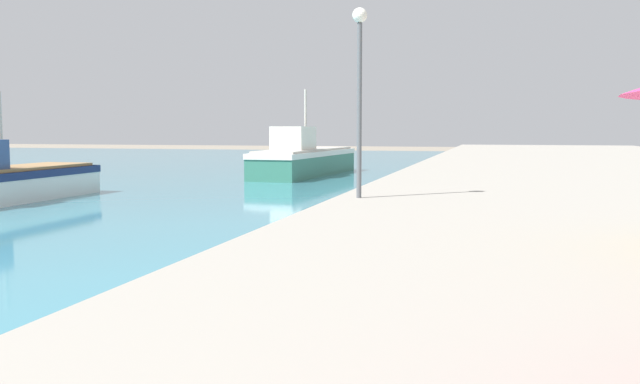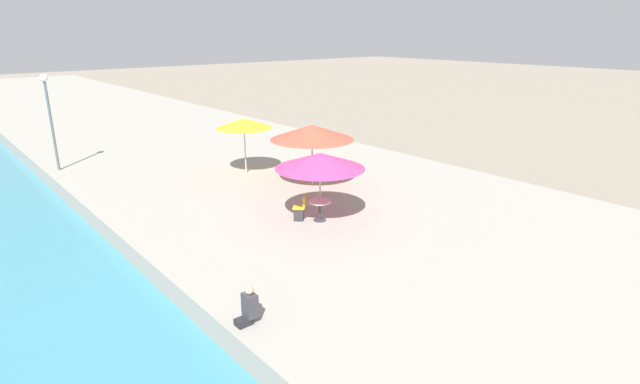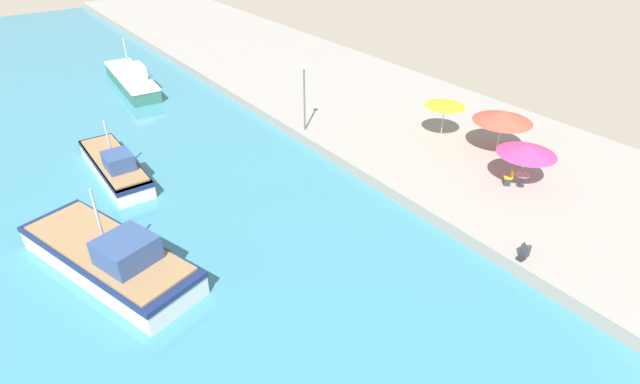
{
  "view_description": "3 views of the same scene",
  "coord_description": "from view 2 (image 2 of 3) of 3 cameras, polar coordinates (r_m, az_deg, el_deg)",
  "views": [
    {
      "loc": [
        4.0,
        9.08,
        2.44
      ],
      "look_at": [
        1.5,
        18.8,
        1.52
      ],
      "focal_mm": 40.0,
      "sensor_mm": 36.0,
      "label": 1
    },
    {
      "loc": [
        -4.68,
        -0.0,
        7.23
      ],
      "look_at": [
        6.14,
        12.89,
        1.72
      ],
      "focal_mm": 28.0,
      "sensor_mm": 36.0,
      "label": 2
    },
    {
      "loc": [
        -17.16,
        0.04,
        14.92
      ],
      "look_at": [
        -4.0,
        18.0,
        1.32
      ],
      "focal_mm": 28.0,
      "sensor_mm": 36.0,
      "label": 3
    }
  ],
  "objects": [
    {
      "name": "cafe_table",
      "position": [
        17.66,
        -0.03,
        -1.66
      ],
      "size": [
        0.8,
        0.8,
        0.74
      ],
      "color": "#333338",
      "rests_on": "quay_promenade"
    },
    {
      "name": "cafe_chair_left",
      "position": [
        17.79,
        -2.36,
        -2.23
      ],
      "size": [
        0.59,
        0.59,
        0.91
      ],
      "rotation": [
        0.0,
        0.0,
        0.8
      ],
      "color": "#2D2D33",
      "rests_on": "quay_promenade"
    },
    {
      "name": "quay_promenade",
      "position": [
        39.71,
        -20.91,
        6.97
      ],
      "size": [
        16.0,
        90.0,
        0.72
      ],
      "color": "gray",
      "rests_on": "ground_plane"
    },
    {
      "name": "cafe_umbrella_white",
      "position": [
        21.3,
        -0.92,
        6.85
      ],
      "size": [
        3.59,
        3.59,
        2.66
      ],
      "color": "#B7B7B7",
      "rests_on": "quay_promenade"
    },
    {
      "name": "cafe_umbrella_pink",
      "position": [
        17.39,
        0.0,
        3.6
      ],
      "size": [
        3.17,
        3.17,
        2.43
      ],
      "color": "#B7B7B7",
      "rests_on": "quay_promenade"
    },
    {
      "name": "person_at_quay",
      "position": [
        11.92,
        -8.18,
        -12.88
      ],
      "size": [
        0.51,
        0.36,
        0.93
      ],
      "color": "#232328",
      "rests_on": "quay_promenade"
    },
    {
      "name": "lamppost",
      "position": [
        26.81,
        -28.61,
        8.62
      ],
      "size": [
        0.36,
        0.36,
        4.56
      ],
      "color": "#565B60",
      "rests_on": "quay_promenade"
    },
    {
      "name": "cafe_umbrella_striped",
      "position": [
        23.51,
        -8.7,
        7.78
      ],
      "size": [
        2.61,
        2.61,
        2.6
      ],
      "color": "#B7B7B7",
      "rests_on": "quay_promenade"
    }
  ]
}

